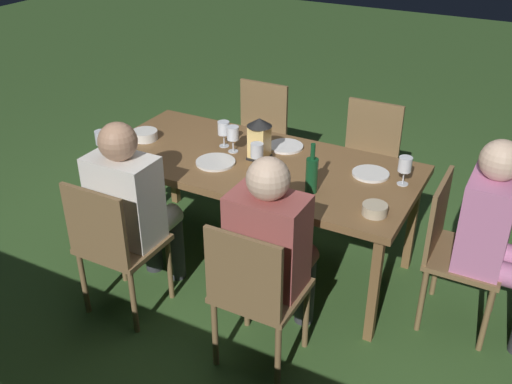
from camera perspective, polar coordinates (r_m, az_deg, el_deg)
The scene contains 22 objects.
ground_plane at distance 3.96m, azimuth 0.00°, elevation -6.42°, with size 16.00×16.00×0.00m, color #385B28.
dining_table at distance 3.61m, azimuth 0.00°, elevation 2.31°, with size 1.97×0.90×0.73m.
chair_side_right_a at distance 2.91m, azimuth -0.11°, elevation -9.56°, with size 0.42×0.40×0.87m.
person_in_rust at distance 2.96m, azimuth 1.68°, elevation -5.17°, with size 0.38×0.47×1.15m.
chair_head_near at distance 3.39m, azimuth 18.77°, elevation -5.11°, with size 0.40×0.42×0.87m.
person_in_pink at distance 3.30m, azimuth 22.48°, elevation -3.72°, with size 0.48×0.38×1.15m.
chair_side_left_b at distance 4.55m, azimuth 0.07°, elevation 5.60°, with size 0.42×0.40×0.87m.
chair_side_left_a at distance 4.25m, azimuth 10.68°, elevation 3.26°, with size 0.42×0.40×0.87m.
chair_side_right_b at distance 3.34m, azimuth -13.66°, elevation -4.82°, with size 0.42×0.40×0.87m.
person_in_cream at distance 3.38m, azimuth -11.84°, elevation -1.08°, with size 0.38×0.47×1.15m.
lantern_centerpiece at distance 3.56m, azimuth 0.26°, elevation 5.45°, with size 0.15×0.15×0.27m.
green_bottle_on_table at distance 3.21m, azimuth 5.45°, elevation 1.75°, with size 0.07×0.07×0.29m.
wine_glass_a at distance 3.44m, azimuth 0.10°, elevation 3.94°, with size 0.08×0.08×0.17m.
wine_glass_b at distance 3.67m, azimuth -2.26°, elevation 5.62°, with size 0.08×0.08×0.17m.
wine_glass_c at distance 3.38m, azimuth 14.29°, elevation 2.50°, with size 0.08×0.08×0.17m.
wine_glass_d at distance 3.74m, azimuth -3.16°, elevation 6.11°, with size 0.08×0.08×0.17m.
wine_glass_e at distance 3.73m, azimuth -14.80°, elevation 5.02°, with size 0.08×0.08×0.17m.
plate_a at distance 3.49m, azimuth 11.08°, elevation 1.76°, with size 0.22×0.22×0.01m, color white.
plate_b at distance 3.57m, azimuth -3.95°, elevation 2.92°, with size 0.24×0.24×0.01m, color silver.
plate_c at distance 3.77m, azimuth 2.90°, elevation 4.46°, with size 0.23×0.23×0.01m, color white.
bowl_olives at distance 3.09m, azimuth 11.48°, elevation -1.64°, with size 0.13×0.13×0.06m.
bowl_bread at distance 3.94m, azimuth -10.76°, elevation 5.50°, with size 0.17×0.17×0.06m.
Camera 1 is at (-1.52, 2.84, 2.31)m, focal length 41.12 mm.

